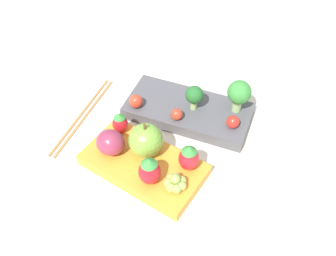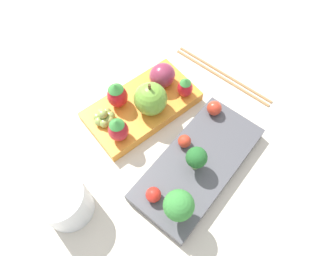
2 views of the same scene
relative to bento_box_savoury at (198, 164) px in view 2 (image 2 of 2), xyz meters
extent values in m
plane|color=beige|center=(-0.01, -0.07, -0.01)|extent=(4.00, 4.00, 0.00)
cube|color=#4C4C51|center=(0.00, 0.00, 0.00)|extent=(0.24, 0.13, 0.02)
cube|color=orange|center=(-0.01, -0.14, 0.00)|extent=(0.20, 0.13, 0.02)
cylinder|color=#93B770|center=(0.01, 0.00, 0.02)|extent=(0.01, 0.01, 0.02)
sphere|color=#236028|center=(0.01, 0.00, 0.04)|extent=(0.03, 0.03, 0.03)
cylinder|color=#93B770|center=(0.08, 0.03, 0.02)|extent=(0.02, 0.02, 0.03)
sphere|color=#388438|center=(0.08, 0.03, 0.05)|extent=(0.04, 0.04, 0.04)
sphere|color=red|center=(-0.01, -0.04, 0.02)|extent=(0.02, 0.02, 0.02)
sphere|color=red|center=(0.09, -0.01, 0.02)|extent=(0.02, 0.02, 0.02)
sphere|color=red|center=(-0.08, -0.04, 0.02)|extent=(0.02, 0.02, 0.02)
sphere|color=#70A838|center=(-0.02, -0.12, 0.04)|extent=(0.06, 0.06, 0.06)
cylinder|color=brown|center=(-0.02, -0.12, 0.07)|extent=(0.00, 0.00, 0.01)
ellipsoid|color=red|center=(0.06, -0.12, 0.03)|extent=(0.03, 0.03, 0.04)
cone|color=#388438|center=(0.06, -0.12, 0.05)|extent=(0.02, 0.02, 0.01)
ellipsoid|color=red|center=(0.02, -0.17, 0.03)|extent=(0.03, 0.03, 0.04)
cone|color=#388438|center=(0.02, -0.17, 0.06)|extent=(0.03, 0.03, 0.01)
ellipsoid|color=red|center=(-0.08, -0.10, 0.03)|extent=(0.03, 0.03, 0.03)
cone|color=#388438|center=(-0.08, -0.10, 0.05)|extent=(0.02, 0.02, 0.01)
ellipsoid|color=#892D47|center=(-0.07, -0.15, 0.03)|extent=(0.05, 0.04, 0.04)
sphere|color=#8EA84C|center=(0.06, -0.16, 0.02)|extent=(0.02, 0.02, 0.02)
sphere|color=#8EA84C|center=(0.06, -0.15, 0.02)|extent=(0.02, 0.02, 0.02)
sphere|color=#8EA84C|center=(0.05, -0.15, 0.02)|extent=(0.02, 0.02, 0.02)
sphere|color=#8EA84C|center=(0.04, -0.16, 0.02)|extent=(0.02, 0.02, 0.02)
sphere|color=#8EA84C|center=(0.04, -0.17, 0.02)|extent=(0.02, 0.02, 0.02)
sphere|color=#8EA84C|center=(0.05, -0.17, 0.02)|extent=(0.02, 0.02, 0.02)
sphere|color=#8EA84C|center=(0.06, -0.17, 0.02)|extent=(0.02, 0.02, 0.02)
sphere|color=#8EA84C|center=(0.05, -0.16, 0.03)|extent=(0.02, 0.02, 0.02)
cylinder|color=silver|center=(0.18, -0.09, 0.02)|extent=(0.07, 0.07, 0.07)
cylinder|color=#A37547|center=(-0.17, -0.09, -0.01)|extent=(0.03, 0.21, 0.01)
cylinder|color=#A37547|center=(-0.18, -0.09, -0.01)|extent=(0.03, 0.21, 0.01)
camera|label=1|loc=(0.19, -0.45, 0.49)|focal=40.00mm
camera|label=2|loc=(0.16, 0.09, 0.44)|focal=32.00mm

